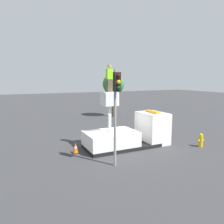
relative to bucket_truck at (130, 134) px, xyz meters
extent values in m
plane|color=#38383A|center=(-0.64, 0.00, -0.87)|extent=(120.00, 120.00, 0.00)
cube|color=black|center=(-0.64, 0.00, -0.75)|extent=(5.19, 2.41, 0.24)
cube|color=white|center=(-1.50, 0.00, -0.27)|extent=(3.49, 2.35, 1.21)
cube|color=white|center=(1.95, 0.00, 0.27)|extent=(1.70, 2.35, 2.30)
cube|color=black|center=(2.81, 0.00, 0.73)|extent=(0.03, 1.99, 0.92)
cube|color=orange|center=(1.95, 0.00, 1.49)|extent=(0.36, 1.41, 0.14)
cylinder|color=silver|center=(-1.59, 0.00, 1.30)|extent=(0.22, 0.22, 1.92)
cube|color=silver|center=(-1.59, 0.00, 2.60)|extent=(0.95, 0.95, 0.90)
cube|color=brown|center=(-1.59, 0.00, 3.47)|extent=(0.34, 0.26, 0.84)
cube|color=#8CEA1E|center=(-1.59, 0.00, 4.22)|extent=(0.40, 0.26, 0.66)
sphere|color=beige|center=(-1.59, 0.00, 4.67)|extent=(0.23, 0.23, 0.23)
cylinder|color=yellow|center=(-1.59, 0.00, 4.75)|extent=(0.26, 0.26, 0.09)
cylinder|color=gray|center=(-2.53, -2.74, 1.77)|extent=(0.14, 0.14, 5.28)
cube|color=black|center=(-2.53, -2.95, 3.76)|extent=(0.34, 0.28, 1.00)
sphere|color=#490707|center=(-2.53, -3.14, 4.07)|extent=(0.22, 0.22, 0.22)
sphere|color=gold|center=(-2.53, -3.14, 3.76)|extent=(0.22, 0.22, 0.22)
sphere|color=#083710|center=(-2.53, -3.14, 3.45)|extent=(0.22, 0.22, 0.22)
cylinder|color=gold|center=(4.46, -2.34, -0.49)|extent=(0.30, 0.30, 0.77)
sphere|color=gold|center=(4.46, -2.34, -0.03)|extent=(0.25, 0.25, 0.25)
cylinder|color=gold|center=(4.25, -2.34, -0.41)|extent=(0.12, 0.12, 0.12)
cylinder|color=gold|center=(4.67, -2.34, -0.41)|extent=(0.12, 0.12, 0.12)
cube|color=black|center=(-3.94, 0.22, -0.86)|extent=(0.46, 0.46, 0.03)
cone|color=orange|center=(-3.94, 0.22, -0.53)|extent=(0.38, 0.38, 0.68)
cylinder|color=white|center=(-3.94, 0.22, -0.50)|extent=(0.20, 0.20, 0.10)
cylinder|color=brown|center=(4.27, 11.48, 0.72)|extent=(0.36, 0.36, 3.19)
sphere|color=#337F38|center=(4.27, 11.48, 3.25)|extent=(2.68, 2.68, 2.68)
camera|label=1|loc=(-7.68, -13.13, 3.94)|focal=35.00mm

